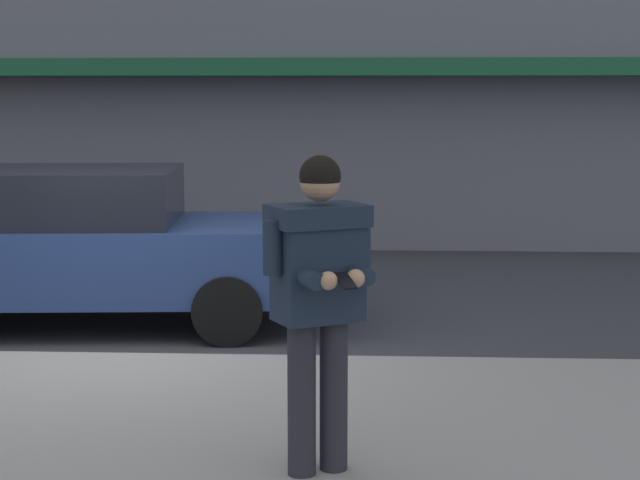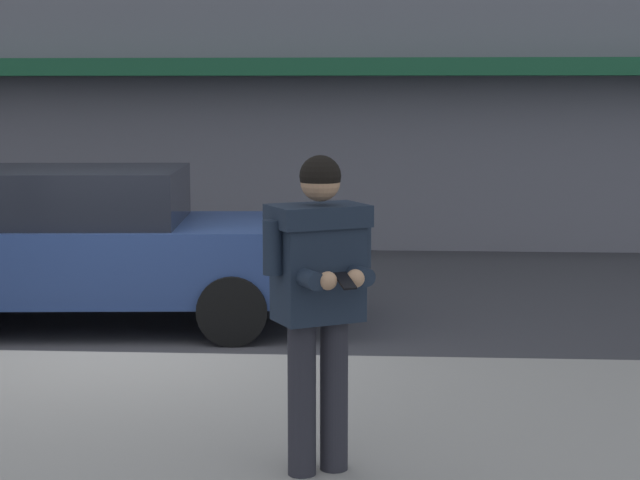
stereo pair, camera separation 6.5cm
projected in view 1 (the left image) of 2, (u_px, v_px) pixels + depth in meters
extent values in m
plane|color=#333338|center=(105.00, 363.00, 9.06)|extent=(80.00, 80.00, 0.00)
cube|color=gray|center=(152.00, 478.00, 6.18)|extent=(32.00, 5.30, 0.14)
cube|color=silver|center=(223.00, 362.00, 9.05)|extent=(28.00, 0.12, 0.01)
cube|color=#195133|center=(283.00, 67.00, 14.72)|extent=(26.60, 0.70, 0.24)
cube|color=navy|center=(89.00, 258.00, 10.40)|extent=(4.63, 2.16, 0.70)
cube|color=black|center=(68.00, 196.00, 10.31)|extent=(2.19, 1.79, 0.52)
cylinder|color=black|center=(237.00, 277.00, 11.33)|extent=(0.66, 0.27, 0.64)
cylinder|color=black|center=(227.00, 310.00, 9.64)|extent=(0.66, 0.27, 0.64)
cylinder|color=#23232B|center=(334.00, 394.00, 6.07)|extent=(0.16, 0.16, 0.88)
cylinder|color=#23232B|center=(302.00, 399.00, 5.98)|extent=(0.16, 0.16, 0.88)
cube|color=#192333|center=(318.00, 264.00, 5.92)|extent=(0.55, 0.48, 0.64)
cube|color=#192333|center=(318.00, 216.00, 5.88)|extent=(0.62, 0.55, 0.12)
cylinder|color=#192333|center=(361.00, 241.00, 6.02)|extent=(0.11, 0.11, 0.30)
cylinder|color=#192333|center=(355.00, 273.00, 5.85)|extent=(0.23, 0.31, 0.10)
sphere|color=tan|center=(356.00, 278.00, 5.69)|extent=(0.10, 0.10, 0.10)
cylinder|color=#192333|center=(273.00, 247.00, 5.79)|extent=(0.11, 0.11, 0.30)
cylinder|color=#192333|center=(305.00, 278.00, 5.72)|extent=(0.23, 0.31, 0.10)
sphere|color=tan|center=(328.00, 281.00, 5.62)|extent=(0.10, 0.10, 0.10)
cube|color=black|center=(345.00, 281.00, 5.62)|extent=(0.13, 0.16, 0.07)
sphere|color=tan|center=(320.00, 182.00, 5.83)|extent=(0.22, 0.22, 0.22)
sphere|color=black|center=(320.00, 176.00, 5.82)|extent=(0.23, 0.23, 0.23)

